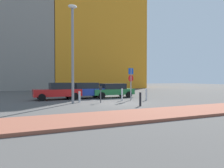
# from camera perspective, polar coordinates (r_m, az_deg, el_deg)

# --- Properties ---
(ground_plane) EXTENTS (120.00, 120.00, 0.00)m
(ground_plane) POSITION_cam_1_polar(r_m,az_deg,el_deg) (17.12, 2.07, -5.11)
(ground_plane) COLOR #4C4947
(sidewalk_brick) EXTENTS (40.00, 3.29, 0.14)m
(sidewalk_brick) POSITION_cam_1_polar(r_m,az_deg,el_deg) (12.40, 14.02, -7.31)
(sidewalk_brick) COLOR #93513D
(sidewalk_brick) RESTS_ON ground
(parked_car_red) EXTENTS (4.32, 1.96, 1.56)m
(parked_car_red) POSITION_cam_1_polar(r_m,az_deg,el_deg) (20.91, -13.76, -1.77)
(parked_car_red) COLOR red
(parked_car_red) RESTS_ON ground
(parked_car_blue) EXTENTS (4.22, 2.17, 1.55)m
(parked_car_blue) POSITION_cam_1_polar(r_m,az_deg,el_deg) (21.73, -7.20, -1.61)
(parked_car_blue) COLOR #1E389E
(parked_car_blue) RESTS_ON ground
(parked_car_green) EXTENTS (4.38, 1.97, 1.45)m
(parked_car_green) POSITION_cam_1_polar(r_m,az_deg,el_deg) (22.55, 0.11, -1.59)
(parked_car_green) COLOR #237238
(parked_car_green) RESTS_ON ground
(parking_sign_post) EXTENTS (0.59, 0.16, 2.91)m
(parking_sign_post) POSITION_cam_1_polar(r_m,az_deg,el_deg) (19.72, 4.94, 1.07)
(parking_sign_post) COLOR gray
(parking_sign_post) RESTS_ON ground
(parking_meter) EXTENTS (0.18, 0.14, 1.32)m
(parking_meter) POSITION_cam_1_polar(r_m,az_deg,el_deg) (17.63, -2.97, -2.11)
(parking_meter) COLOR #4C4C51
(parking_meter) RESTS_ON ground
(street_lamp) EXTENTS (0.70, 0.36, 7.71)m
(street_lamp) POSITION_cam_1_polar(r_m,az_deg,el_deg) (17.63, -10.20, 9.68)
(street_lamp) COLOR gray
(street_lamp) RESTS_ON ground
(traffic_bollard_near) EXTENTS (0.15, 0.15, 1.03)m
(traffic_bollard_near) POSITION_cam_1_polar(r_m,az_deg,el_deg) (19.85, 8.91, -2.74)
(traffic_bollard_near) COLOR #B7B7BC
(traffic_bollard_near) RESTS_ON ground
(traffic_bollard_mid) EXTENTS (0.15, 0.15, 1.07)m
(traffic_bollard_mid) POSITION_cam_1_polar(r_m,az_deg,el_deg) (19.28, 2.65, -2.78)
(traffic_bollard_mid) COLOR #B7B7BC
(traffic_bollard_mid) RESTS_ON ground
(traffic_bollard_far) EXTENTS (0.15, 0.15, 0.97)m
(traffic_bollard_far) POSITION_cam_1_polar(r_m,az_deg,el_deg) (15.64, 7.37, -3.95)
(traffic_bollard_far) COLOR black
(traffic_bollard_far) RESTS_ON ground
(traffic_bollard_edge) EXTENTS (0.18, 0.18, 0.89)m
(traffic_bollard_edge) POSITION_cam_1_polar(r_m,az_deg,el_deg) (18.18, -8.46, -3.34)
(traffic_bollard_edge) COLOR #B7B7BC
(traffic_bollard_edge) RESTS_ON ground
(building_colorful_midrise) EXTENTS (18.40, 15.65, 27.41)m
(building_colorful_midrise) POSITION_cam_1_polar(r_m,az_deg,el_deg) (49.61, -5.42, 15.09)
(building_colorful_midrise) COLOR orange
(building_colorful_midrise) RESTS_ON ground
(building_under_construction) EXTENTS (14.31, 10.42, 17.78)m
(building_under_construction) POSITION_cam_1_polar(r_m,az_deg,el_deg) (43.47, -25.46, 10.45)
(building_under_construction) COLOR gray
(building_under_construction) RESTS_ON ground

